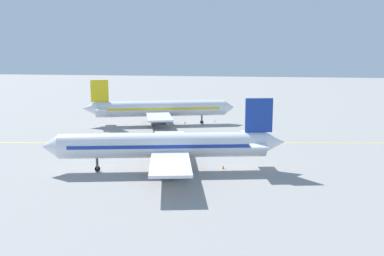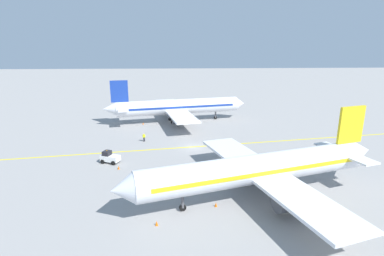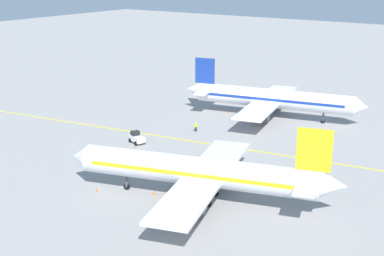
# 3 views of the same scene
# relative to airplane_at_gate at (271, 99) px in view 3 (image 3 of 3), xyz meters

# --- Properties ---
(ground_plane) EXTENTS (400.00, 400.00, 0.00)m
(ground_plane) POSITION_rel_airplane_at_gate_xyz_m (19.37, 2.82, -3.71)
(ground_plane) COLOR gray
(apron_yellow_centreline) EXTENTS (18.20, 118.73, 0.01)m
(apron_yellow_centreline) POSITION_rel_airplane_at_gate_xyz_m (19.37, 2.82, -3.71)
(apron_yellow_centreline) COLOR yellow
(apron_yellow_centreline) RESTS_ON ground
(airplane_at_gate) EXTENTS (28.47, 35.31, 10.60)m
(airplane_at_gate) POSITION_rel_airplane_at_gate_xyz_m (0.00, 0.00, 0.00)
(airplane_at_gate) COLOR white
(airplane_at_gate) RESTS_ON ground
(airplane_adjacent_stand) EXTENTS (28.33, 34.87, 10.60)m
(airplane_adjacent_stand) POSITION_rel_airplane_at_gate_xyz_m (38.86, 9.90, 0.00)
(airplane_adjacent_stand) COLOR silver
(airplane_adjacent_stand) RESTS_ON ground
(baggage_tug_white) EXTENTS (2.58, 3.34, 2.11)m
(baggage_tug_white) POSITION_rel_airplane_at_gate_xyz_m (26.44, -11.06, -2.81)
(baggage_tug_white) COLOR white
(baggage_tug_white) RESTS_ON ground
(ground_crew_worker) EXTENTS (0.39, 0.49, 1.68)m
(ground_crew_worker) POSITION_rel_airplane_at_gate_xyz_m (15.58, -6.66, -2.80)
(ground_crew_worker) COLOR #23232D
(ground_crew_worker) RESTS_ON ground
(traffic_cone_near_nose) EXTENTS (0.32, 0.32, 0.55)m
(traffic_cone_near_nose) POSITION_rel_airplane_at_gate_xyz_m (44.44, -2.52, -3.43)
(traffic_cone_near_nose) COLOR orange
(traffic_cone_near_nose) RESTS_ON ground
(traffic_cone_mid_apron) EXTENTS (0.32, 0.32, 0.55)m
(traffic_cone_mid_apron) POSITION_rel_airplane_at_gate_xyz_m (2.17, -8.21, -3.43)
(traffic_cone_mid_apron) COLOR orange
(traffic_cone_mid_apron) RESTS_ON ground
(traffic_cone_by_wingtip) EXTENTS (0.32, 0.32, 0.55)m
(traffic_cone_by_wingtip) POSITION_rel_airplane_at_gate_xyz_m (29.20, -9.21, -3.43)
(traffic_cone_by_wingtip) COLOR orange
(traffic_cone_by_wingtip) RESTS_ON ground
(traffic_cone_far_edge) EXTENTS (0.32, 0.32, 0.55)m
(traffic_cone_far_edge) POSITION_rel_airplane_at_gate_xyz_m (40.99, 4.20, -3.43)
(traffic_cone_far_edge) COLOR orange
(traffic_cone_far_edge) RESTS_ON ground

